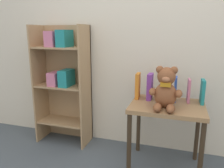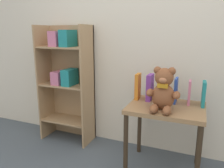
% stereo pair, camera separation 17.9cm
% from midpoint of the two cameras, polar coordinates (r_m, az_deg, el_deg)
% --- Properties ---
extents(wall_back, '(4.80, 0.06, 2.50)m').
position_cam_midpoint_polar(wall_back, '(2.28, 13.11, 13.34)').
color(wall_back, silver).
rests_on(wall_back, ground_plane).
extents(bookshelf_side, '(0.58, 0.29, 1.31)m').
position_cam_midpoint_polar(bookshelf_side, '(2.51, -9.62, 1.84)').
color(bookshelf_side, tan).
rests_on(bookshelf_side, ground_plane).
extents(display_table, '(0.64, 0.50, 0.62)m').
position_cam_midpoint_polar(display_table, '(2.00, 16.37, -8.11)').
color(display_table, '#9E754C').
rests_on(display_table, ground_plane).
extents(teddy_bear, '(0.27, 0.25, 0.35)m').
position_cam_midpoint_polar(teddy_bear, '(1.82, 16.00, -1.74)').
color(teddy_bear, brown).
rests_on(teddy_bear, display_table).
extents(book_standing_orange, '(0.04, 0.13, 0.24)m').
position_cam_midpoint_polar(book_standing_orange, '(2.08, 9.21, -0.63)').
color(book_standing_orange, orange).
rests_on(book_standing_orange, display_table).
extents(book_standing_purple, '(0.04, 0.14, 0.24)m').
position_cam_midpoint_polar(book_standing_purple, '(2.06, 12.34, -0.90)').
color(book_standing_purple, purple).
rests_on(book_standing_purple, display_table).
extents(book_standing_green, '(0.03, 0.11, 0.18)m').
position_cam_midpoint_polar(book_standing_green, '(2.05, 15.47, -2.00)').
color(book_standing_green, '#33934C').
rests_on(book_standing_green, display_table).
extents(book_standing_blue, '(0.02, 0.13, 0.23)m').
position_cam_midpoint_polar(book_standing_blue, '(2.05, 18.74, -1.63)').
color(book_standing_blue, '#2D51B7').
rests_on(book_standing_blue, display_table).
extents(book_standing_pink, '(0.03, 0.11, 0.21)m').
position_cam_midpoint_polar(book_standing_pink, '(2.05, 21.94, -2.11)').
color(book_standing_pink, '#D17093').
rests_on(book_standing_pink, display_table).
extents(book_standing_teal, '(0.03, 0.13, 0.22)m').
position_cam_midpoint_polar(book_standing_teal, '(2.05, 25.16, -2.38)').
color(book_standing_teal, teal).
rests_on(book_standing_teal, display_table).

